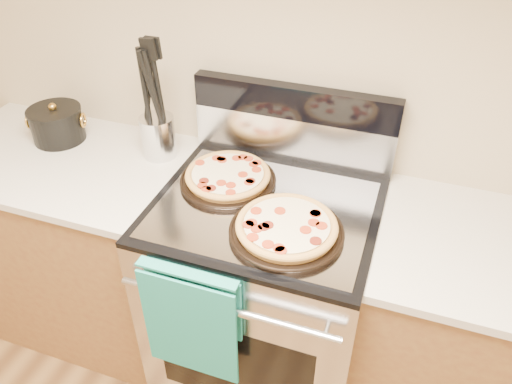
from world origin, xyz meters
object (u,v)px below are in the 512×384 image
(range_body, at_px, (265,298))
(pepperoni_pizza_back, at_px, (228,177))
(pepperoni_pizza_front, at_px, (287,228))
(saucepan, at_px, (57,126))
(utensil_crock, at_px, (158,136))

(range_body, relative_size, pepperoni_pizza_back, 2.65)
(range_body, distance_m, pepperoni_pizza_front, 0.53)
(pepperoni_pizza_back, bearing_deg, pepperoni_pizza_front, -35.75)
(pepperoni_pizza_back, height_order, saucepan, saucepan)
(pepperoni_pizza_back, height_order, utensil_crock, utensil_crock)
(range_body, xyz_separation_m, pepperoni_pizza_back, (-0.17, 0.07, 0.50))
(pepperoni_pizza_front, bearing_deg, range_body, 130.10)
(saucepan, bearing_deg, utensil_crock, 3.83)
(utensil_crock, bearing_deg, saucepan, -176.17)
(range_body, xyz_separation_m, saucepan, (-0.95, 0.15, 0.52))
(pepperoni_pizza_front, distance_m, utensil_crock, 0.68)
(range_body, height_order, saucepan, saucepan)
(range_body, height_order, utensil_crock, utensil_crock)
(pepperoni_pizza_back, xyz_separation_m, utensil_crock, (-0.33, 0.11, 0.04))
(pepperoni_pizza_back, xyz_separation_m, saucepan, (-0.78, 0.08, 0.02))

